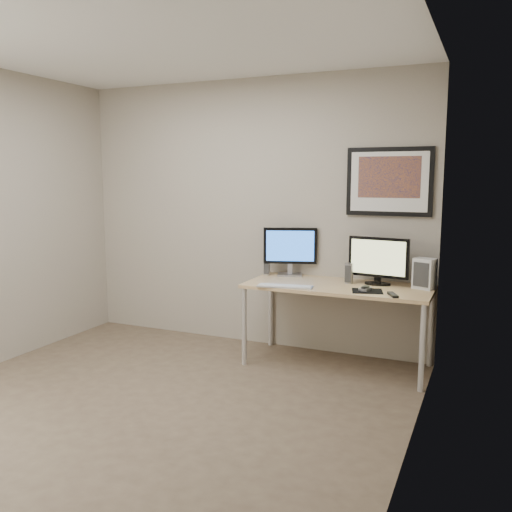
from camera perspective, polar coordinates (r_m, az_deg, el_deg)
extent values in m
plane|color=brown|center=(4.21, -10.51, -15.09)|extent=(3.60, 3.60, 0.00)
plane|color=white|center=(3.98, -11.58, 21.79)|extent=(3.60, 3.60, 0.00)
plane|color=gray|center=(5.36, -0.63, 4.46)|extent=(3.60, 0.00, 3.60)
plane|color=gray|center=(3.22, 16.35, 1.50)|extent=(0.00, 3.40, 3.40)
cube|color=#A57A4F|center=(4.78, 8.63, -3.20)|extent=(1.60, 0.70, 0.03)
cylinder|color=silver|center=(4.84, -1.25, -7.42)|extent=(0.04, 0.04, 0.70)
cylinder|color=silver|center=(5.38, 1.55, -5.78)|extent=(0.04, 0.04, 0.70)
cylinder|color=silver|center=(4.44, 17.09, -9.25)|extent=(0.04, 0.04, 0.70)
cylinder|color=silver|center=(5.03, 17.92, -7.20)|extent=(0.04, 0.04, 0.70)
cube|color=black|center=(4.94, 13.85, 7.60)|extent=(0.75, 0.03, 0.60)
cube|color=silver|center=(4.92, 13.81, 7.60)|extent=(0.67, 0.00, 0.52)
cube|color=orange|center=(4.92, 13.82, 8.06)|extent=(0.54, 0.00, 0.36)
cube|color=#A7A7AC|center=(5.17, 3.59, -1.98)|extent=(0.27, 0.23, 0.02)
cube|color=#A7A7AC|center=(5.16, 3.59, -1.34)|extent=(0.05, 0.05, 0.10)
cube|color=black|center=(5.12, 3.62, 1.09)|extent=(0.49, 0.19, 0.34)
cube|color=#1E53AF|center=(5.11, 3.55, 1.06)|extent=(0.43, 0.14, 0.29)
cube|color=black|center=(4.84, 12.67, -2.87)|extent=(0.24, 0.15, 0.02)
cube|color=black|center=(4.84, 12.68, -2.46)|extent=(0.06, 0.05, 0.05)
cube|color=black|center=(4.80, 12.76, -0.13)|extent=(0.53, 0.10, 0.35)
cube|color=tan|center=(4.79, 12.72, -0.15)|extent=(0.48, 0.07, 0.30)
cylinder|color=#A7A7AC|center=(5.19, 1.15, -1.10)|extent=(0.08, 0.08, 0.16)
cylinder|color=#A7A7AC|center=(4.84, 9.76, -1.81)|extent=(0.07, 0.07, 0.18)
cube|color=silver|center=(4.63, 3.06, -3.19)|extent=(0.49, 0.20, 0.02)
cube|color=black|center=(4.56, 11.63, -3.63)|extent=(0.29, 0.27, 0.00)
ellipsoid|color=black|center=(4.57, 11.43, -3.30)|extent=(0.09, 0.13, 0.04)
cube|color=black|center=(4.43, 14.21, -3.95)|extent=(0.12, 0.18, 0.02)
cube|color=silver|center=(4.75, 17.32, -1.78)|extent=(0.20, 0.17, 0.26)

